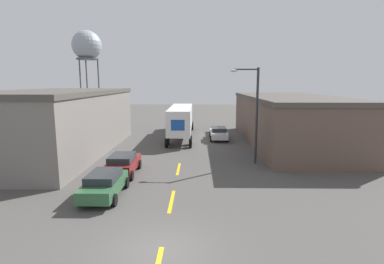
% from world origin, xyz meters
% --- Properties ---
extents(ground_plane, '(160.00, 160.00, 0.00)m').
position_xyz_m(ground_plane, '(0.00, 0.00, 0.00)').
color(ground_plane, '#4C4947').
extents(road_centerline, '(0.20, 16.00, 0.01)m').
position_xyz_m(road_centerline, '(0.00, 5.03, 0.00)').
color(road_centerline, gold).
rests_on(road_centerline, ground_plane).
extents(warehouse_left, '(9.24, 20.50, 5.88)m').
position_xyz_m(warehouse_left, '(-11.58, 16.83, 2.94)').
color(warehouse_left, slate).
rests_on(warehouse_left, ground_plane).
extents(warehouse_right, '(9.01, 21.78, 5.16)m').
position_xyz_m(warehouse_right, '(11.47, 21.44, 2.59)').
color(warehouse_right, brown).
rests_on(warehouse_right, ground_plane).
extents(semi_truck, '(2.73, 14.65, 3.76)m').
position_xyz_m(semi_truck, '(-0.46, 25.41, 2.27)').
color(semi_truck, navy).
rests_on(semi_truck, ground_plane).
extents(parked_car_left_near, '(2.06, 4.58, 1.47)m').
position_xyz_m(parked_car_left_near, '(-3.94, 5.70, 0.79)').
color(parked_car_left_near, '#2D5B38').
rests_on(parked_car_left_near, ground_plane).
extents(parked_car_left_far, '(2.06, 4.58, 1.47)m').
position_xyz_m(parked_car_left_far, '(-3.94, 9.97, 0.79)').
color(parked_car_left_far, maroon).
rests_on(parked_car_left_far, ground_plane).
extents(parked_car_right_far, '(2.06, 4.58, 1.47)m').
position_xyz_m(parked_car_right_far, '(3.94, 23.41, 0.79)').
color(parked_car_right_far, silver).
rests_on(parked_car_right_far, ground_plane).
extents(water_tower, '(6.07, 6.07, 17.30)m').
position_xyz_m(water_tower, '(-21.63, 53.25, 14.09)').
color(water_tower, '#47474C').
rests_on(water_tower, ground_plane).
extents(street_lamp, '(2.29, 0.32, 7.74)m').
position_xyz_m(street_lamp, '(5.96, 13.11, 4.49)').
color(street_lamp, '#2D2D30').
rests_on(street_lamp, ground_plane).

